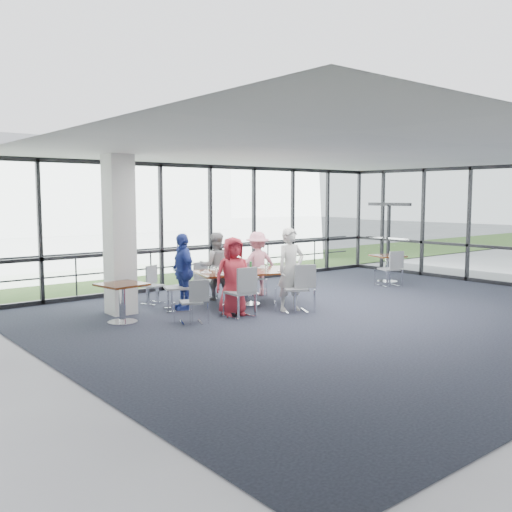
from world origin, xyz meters
TOP-DOWN VIEW (x-y plane):
  - floor at (0.00, 0.00)m, footprint 12.00×10.00m
  - ceiling at (0.00, 0.00)m, footprint 12.00×10.00m
  - wall_left at (-6.00, 0.00)m, footprint 0.10×10.00m
  - curtain_wall_back at (0.00, 5.00)m, footprint 12.00×0.10m
  - curtain_wall_right at (6.00, 0.00)m, footprint 0.10×10.00m
  - exit_door at (6.00, 3.75)m, footprint 0.12×1.60m
  - structural_column at (-3.60, 3.00)m, footprint 0.50×0.50m
  - apron at (0.00, 10.00)m, footprint 80.00×70.00m
  - grass_strip at (0.00, 8.00)m, footprint 80.00×5.00m
  - hangar_main at (4.00, 32.00)m, footprint 24.00×10.00m
  - guard_rail at (0.00, 5.60)m, footprint 12.00×0.06m
  - main_table at (-1.03, 2.11)m, footprint 2.46×1.82m
  - side_table_left at (-3.97, 2.18)m, footprint 0.87×0.87m
  - side_table_right at (4.03, 2.25)m, footprint 0.99×0.99m
  - diner_near_left at (-1.93, 1.44)m, footprint 0.88×0.70m
  - diner_near_right at (-0.74, 1.03)m, footprint 0.69×0.54m
  - diner_far_left at (-1.20, 3.08)m, footprint 0.89×0.77m
  - diner_far_right at (-0.11, 2.87)m, footprint 1.10×0.80m
  - diner_end at (-2.43, 2.53)m, footprint 0.67×1.02m
  - chair_main_nl at (-1.95, 1.20)m, footprint 0.50×0.50m
  - chair_main_nr at (-0.77, 0.86)m, footprint 0.64×0.64m
  - chair_main_fl at (-1.34, 3.28)m, footprint 0.42×0.42m
  - chair_main_fr at (-0.21, 2.93)m, footprint 0.51×0.51m
  - chair_main_end at (-2.57, 2.55)m, footprint 0.60×0.60m
  - chair_spare_la at (-2.99, 1.33)m, footprint 0.52×0.52m
  - chair_spare_lb at (-2.60, 3.51)m, footprint 0.52×0.52m
  - chair_spare_r at (3.46, 1.76)m, footprint 0.57×0.57m
  - plate_nl at (-1.79, 1.92)m, footprint 0.26×0.26m
  - plate_nr at (-0.49, 1.56)m, footprint 0.24×0.24m
  - plate_fl at (-1.47, 2.69)m, footprint 0.25×0.25m
  - plate_fr at (-0.44, 2.28)m, footprint 0.25×0.25m
  - plate_end at (-1.92, 2.39)m, footprint 0.24×0.24m
  - tumbler_a at (-1.40, 1.99)m, footprint 0.07×0.07m
  - tumbler_b at (-0.71, 1.83)m, footprint 0.07×0.07m
  - tumbler_c at (-0.88, 2.40)m, footprint 0.07×0.07m
  - tumbler_d at (-1.83, 2.13)m, footprint 0.07×0.07m
  - menu_a at (-1.34, 1.72)m, footprint 0.35×0.29m
  - menu_b at (-0.18, 1.53)m, footprint 0.40×0.37m
  - menu_c at (-0.78, 2.55)m, footprint 0.36×0.30m
  - condiment_caddy at (-0.96, 2.19)m, footprint 0.10×0.07m
  - ketchup_bottle at (-1.06, 2.15)m, footprint 0.06×0.06m
  - green_bottle at (-0.94, 2.11)m, footprint 0.05×0.05m

SIDE VIEW (x-z plane):
  - apron at x=0.00m, z-range -0.03..-0.01m
  - floor at x=0.00m, z-range -0.02..0.00m
  - grass_strip at x=0.00m, z-range 0.01..0.01m
  - chair_spare_la at x=-2.99m, z-range 0.00..0.81m
  - chair_spare_lb at x=-2.60m, z-range 0.00..0.81m
  - chair_main_fl at x=-1.34m, z-range 0.00..0.82m
  - chair_main_fr at x=-0.21m, z-range 0.00..0.83m
  - chair_spare_r at x=3.46m, z-range 0.00..0.91m
  - chair_main_end at x=-2.57m, z-range 0.00..0.95m
  - chair_main_nr at x=-0.77m, z-range 0.00..0.96m
  - chair_main_nl at x=-1.95m, z-range 0.00..0.97m
  - guard_rail at x=0.00m, z-range 0.47..0.53m
  - side_table_left at x=-3.97m, z-range 0.24..0.99m
  - side_table_right at x=4.03m, z-range 0.24..0.99m
  - main_table at x=-1.03m, z-range 0.27..1.02m
  - menu_a at x=-1.34m, z-range 0.75..0.75m
  - menu_b at x=-0.18m, z-range 0.75..0.75m
  - menu_c at x=-0.78m, z-range 0.75..0.75m
  - plate_nl at x=-1.79m, z-range 0.75..0.76m
  - plate_nr at x=-0.49m, z-range 0.75..0.76m
  - plate_fl at x=-1.47m, z-range 0.75..0.76m
  - plate_fr at x=-0.44m, z-range 0.75..0.76m
  - plate_end at x=-1.92m, z-range 0.75..0.76m
  - diner_far_right at x=-0.11m, z-range 0.00..1.53m
  - condiment_caddy at x=-0.96m, z-range 0.75..0.79m
  - diner_far_left at x=-1.20m, z-range 0.00..1.55m
  - diner_near_left at x=-1.93m, z-range 0.00..1.57m
  - diner_end at x=-2.43m, z-range 0.00..1.61m
  - tumbler_a at x=-1.40m, z-range 0.75..0.88m
  - tumbler_c at x=-0.88m, z-range 0.75..0.89m
  - tumbler_b at x=-0.71m, z-range 0.75..0.89m
  - tumbler_d at x=-1.83m, z-range 0.75..0.89m
  - ketchup_bottle at x=-1.06m, z-range 0.75..0.93m
  - green_bottle at x=-0.94m, z-range 0.75..0.95m
  - diner_near_right at x=-0.74m, z-range 0.00..1.72m
  - exit_door at x=6.00m, z-range 0.00..2.10m
  - wall_left at x=-6.00m, z-range 0.00..3.20m
  - curtain_wall_back at x=0.00m, z-range 0.00..3.20m
  - curtain_wall_right at x=6.00m, z-range 0.00..3.20m
  - structural_column at x=-3.60m, z-range 0.00..3.20m
  - hangar_main at x=4.00m, z-range 0.00..6.00m
  - ceiling at x=0.00m, z-range 3.18..3.22m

